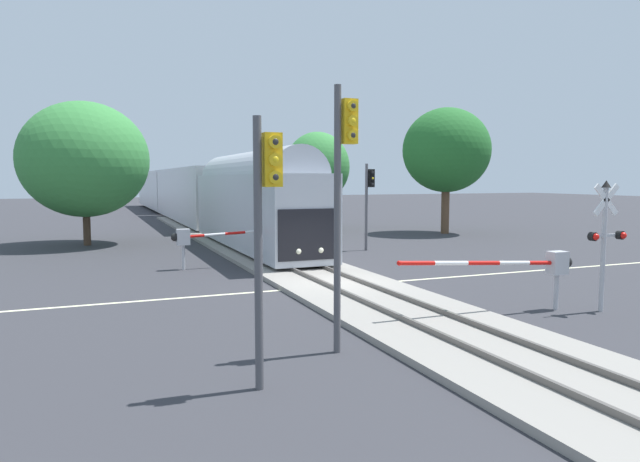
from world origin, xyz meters
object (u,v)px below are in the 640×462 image
at_px(crossing_gate_far, 195,238).
at_px(elm_centre_background, 317,167).
at_px(traffic_signal_near_left, 265,208).
at_px(crossing_signal_mast, 605,232).
at_px(maple_right_background, 446,150).
at_px(traffic_signal_median, 343,176).
at_px(crossing_gate_near, 539,265).
at_px(traffic_signal_far_side, 369,192).
at_px(commuter_train, 188,193).
at_px(oak_behind_train, 84,160).

bearing_deg(crossing_gate_far, elm_centre_background, 53.12).
relative_size(traffic_signal_near_left, elm_centre_background, 0.67).
distance_m(crossing_signal_mast, maple_right_background, 25.02).
relative_size(traffic_signal_median, elm_centre_background, 0.79).
bearing_deg(crossing_gate_near, crossing_signal_mast, -22.06).
bearing_deg(elm_centre_background, maple_right_background, -42.69).
distance_m(crossing_gate_far, traffic_signal_far_side, 10.76).
bearing_deg(crossing_signal_mast, crossing_gate_far, 127.76).
relative_size(crossing_gate_near, traffic_signal_near_left, 1.19).
bearing_deg(crossing_gate_near, crossing_gate_far, 123.93).
bearing_deg(traffic_signal_far_side, crossing_gate_near, -97.52).
bearing_deg(commuter_train, maple_right_background, -49.46).
bearing_deg(traffic_signal_near_left, maple_right_background, 49.78).
bearing_deg(crossing_gate_near, traffic_signal_median, -168.57).
bearing_deg(elm_centre_background, oak_behind_train, -163.48).
bearing_deg(traffic_signal_median, traffic_signal_near_left, -145.66).
xyz_separation_m(crossing_signal_mast, maple_right_background, (9.92, 22.68, 3.63)).
xyz_separation_m(commuter_train, traffic_signal_near_left, (-5.42, -43.29, 0.73)).
bearing_deg(traffic_signal_far_side, commuter_train, 103.38).
xyz_separation_m(commuter_train, traffic_signal_median, (-3.13, -41.73, 1.33)).
distance_m(crossing_gate_near, oak_behind_train, 27.12).
bearing_deg(crossing_gate_far, maple_right_background, 26.37).
bearing_deg(crossing_signal_mast, crossing_gate_near, 157.94).
bearing_deg(elm_centre_background, commuter_train, 125.77).
distance_m(maple_right_background, elm_centre_background, 10.09).
bearing_deg(commuter_train, crossing_gate_near, -84.37).
bearing_deg(traffic_signal_far_side, maple_right_background, 34.94).
height_order(crossing_signal_mast, crossing_gate_far, crossing_signal_mast).
height_order(commuter_train, traffic_signal_far_side, commuter_train).
height_order(crossing_gate_far, traffic_signal_near_left, traffic_signal_near_left).
bearing_deg(traffic_signal_far_side, crossing_signal_mast, -90.75).
distance_m(crossing_signal_mast, oak_behind_train, 28.51).
bearing_deg(crossing_signal_mast, traffic_signal_near_left, -168.52).
bearing_deg(traffic_signal_median, maple_right_background, 51.18).
distance_m(crossing_gate_near, crossing_gate_far, 14.59).
relative_size(crossing_gate_near, crossing_gate_far, 1.16).
height_order(commuter_train, traffic_signal_near_left, commuter_train).
relative_size(traffic_signal_far_side, oak_behind_train, 0.56).
height_order(traffic_signal_median, traffic_signal_far_side, traffic_signal_median).
relative_size(crossing_signal_mast, maple_right_background, 0.43).
relative_size(maple_right_background, oak_behind_train, 1.06).
distance_m(crossing_gate_far, maple_right_background, 22.64).
xyz_separation_m(commuter_train, oak_behind_train, (-8.64, -16.58, 2.40)).
relative_size(traffic_signal_median, oak_behind_train, 0.71).
xyz_separation_m(crossing_gate_near, traffic_signal_far_side, (2.00, 15.17, 1.81)).
relative_size(commuter_train, crossing_signal_mast, 16.98).
relative_size(traffic_signal_far_side, elm_centre_background, 0.63).
relative_size(traffic_signal_far_side, maple_right_background, 0.53).
xyz_separation_m(crossing_gate_near, crossing_signal_mast, (1.79, -0.73, 0.99)).
xyz_separation_m(crossing_gate_far, traffic_signal_far_side, (10.15, 3.06, 1.83)).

